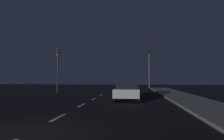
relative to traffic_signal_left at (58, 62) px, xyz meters
name	(u,v)px	position (x,y,z in m)	size (l,w,h in m)	color
ground_plane	(84,104)	(5.39, -8.69, -3.58)	(80.00, 80.00, 0.00)	black
sidewalk_curb_right	(202,105)	(12.89, -8.69, -3.51)	(3.00, 40.00, 0.15)	gray
lane_stripe_second	(58,117)	(5.39, -13.09, -3.58)	(0.16, 1.60, 0.01)	silver
lane_stripe_third	(82,105)	(5.39, -9.29, -3.58)	(0.16, 1.60, 0.01)	silver
lane_stripe_fourth	(94,99)	(5.39, -5.49, -3.58)	(0.16, 1.60, 0.01)	silver
lane_stripe_fifth	(101,95)	(5.39, -1.69, -3.58)	(0.16, 1.60, 0.01)	silver
traffic_signal_left	(58,62)	(0.00, 0.00, 0.00)	(0.32, 0.38, 5.13)	#2D2D30
traffic_signal_right	(149,60)	(10.41, 0.00, 0.15)	(0.32, 0.38, 5.36)	#4C4C51
car_stopped_ahead	(128,90)	(8.21, -5.96, -2.83)	(2.04, 4.58, 1.47)	silver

